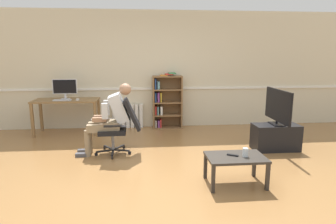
% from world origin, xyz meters
% --- Properties ---
extents(ground_plane, '(18.00, 18.00, 0.00)m').
position_xyz_m(ground_plane, '(0.00, 0.00, 0.00)').
color(ground_plane, olive).
extents(back_wall, '(12.00, 0.13, 2.70)m').
position_xyz_m(back_wall, '(0.00, 2.65, 1.35)').
color(back_wall, beige).
rests_on(back_wall, ground_plane).
extents(computer_desk, '(1.36, 0.62, 0.76)m').
position_xyz_m(computer_desk, '(-1.94, 2.15, 0.65)').
color(computer_desk, olive).
rests_on(computer_desk, ground_plane).
extents(imac_monitor, '(0.52, 0.14, 0.43)m').
position_xyz_m(imac_monitor, '(-1.97, 2.23, 1.01)').
color(imac_monitor, silver).
rests_on(imac_monitor, computer_desk).
extents(keyboard, '(0.37, 0.12, 0.02)m').
position_xyz_m(keyboard, '(-1.98, 2.01, 0.77)').
color(keyboard, silver).
rests_on(keyboard, computer_desk).
extents(computer_mouse, '(0.06, 0.10, 0.03)m').
position_xyz_m(computer_mouse, '(-1.67, 2.03, 0.77)').
color(computer_mouse, white).
rests_on(computer_mouse, computer_desk).
extents(bookshelf, '(0.68, 0.29, 1.30)m').
position_xyz_m(bookshelf, '(0.24, 2.44, 0.62)').
color(bookshelf, brown).
rests_on(bookshelf, ground_plane).
extents(radiator, '(0.71, 0.08, 0.56)m').
position_xyz_m(radiator, '(-0.65, 2.54, 0.28)').
color(radiator, white).
rests_on(radiator, ground_plane).
extents(office_chair, '(0.80, 0.61, 0.97)m').
position_xyz_m(office_chair, '(-0.67, 0.73, 0.52)').
color(office_chair, black).
rests_on(office_chair, ground_plane).
extents(person_seated, '(0.97, 0.40, 1.23)m').
position_xyz_m(person_seated, '(-0.86, 0.73, 0.65)').
color(person_seated, '#937F60').
rests_on(person_seated, ground_plane).
extents(tv_stand, '(0.81, 0.40, 0.47)m').
position_xyz_m(tv_stand, '(2.09, 0.66, 0.24)').
color(tv_stand, black).
rests_on(tv_stand, ground_plane).
extents(tv_screen, '(0.21, 0.98, 0.63)m').
position_xyz_m(tv_screen, '(2.10, 0.66, 0.80)').
color(tv_screen, black).
rests_on(tv_screen, tv_stand).
extents(coffee_table, '(0.77, 0.50, 0.39)m').
position_xyz_m(coffee_table, '(0.91, -0.66, 0.34)').
color(coffee_table, '#332D28').
rests_on(coffee_table, ground_plane).
extents(drinking_glass, '(0.07, 0.07, 0.12)m').
position_xyz_m(drinking_glass, '(1.02, -0.68, 0.45)').
color(drinking_glass, silver).
rests_on(drinking_glass, coffee_table).
extents(spare_remote, '(0.15, 0.11, 0.02)m').
position_xyz_m(spare_remote, '(0.87, -0.64, 0.40)').
color(spare_remote, black).
rests_on(spare_remote, coffee_table).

